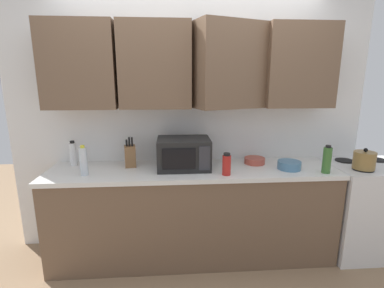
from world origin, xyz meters
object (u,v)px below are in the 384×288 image
(kettle, at_px, (364,160))
(bottle_red_sauce, at_px, (227,164))
(bottle_clear_tall, at_px, (84,161))
(bottle_green_oil, at_px, (327,160))
(stove_range, at_px, (364,208))
(microwave, at_px, (184,153))
(knife_block, at_px, (130,156))
(bottle_white_jar, at_px, (73,154))
(bowl_mixing_large, at_px, (255,161))
(bowl_ceramic_small, at_px, (289,165))

(kettle, relative_size, bottle_red_sauce, 0.99)
(kettle, height_order, bottle_clear_tall, bottle_clear_tall)
(kettle, xyz_separation_m, bottle_green_oil, (-0.39, -0.05, 0.03))
(stove_range, bearing_deg, kettle, -140.53)
(microwave, bearing_deg, knife_block, 170.50)
(kettle, height_order, bottle_green_oil, bottle_green_oil)
(bottle_clear_tall, height_order, bottle_white_jar, bottle_clear_tall)
(knife_block, relative_size, bowl_mixing_large, 1.44)
(knife_block, distance_m, bottle_green_oil, 1.78)
(bottle_white_jar, bearing_deg, bowl_ceramic_small, -7.40)
(stove_range, bearing_deg, knife_block, 176.99)
(microwave, bearing_deg, bowl_ceramic_small, -6.15)
(kettle, height_order, bowl_mixing_large, kettle)
(kettle, bearing_deg, microwave, 173.80)
(kettle, bearing_deg, knife_block, 173.02)
(bowl_mixing_large, bearing_deg, bottle_white_jar, 177.79)
(bottle_green_oil, relative_size, bowl_ceramic_small, 1.19)
(bottle_green_oil, height_order, bowl_mixing_large, bottle_green_oil)
(knife_block, height_order, bowl_ceramic_small, knife_block)
(bottle_green_oil, height_order, bottle_white_jar, bottle_green_oil)
(kettle, xyz_separation_m, microwave, (-1.63, 0.18, 0.05))
(microwave, height_order, knife_block, knife_block)
(microwave, distance_m, bowl_mixing_large, 0.71)
(stove_range, relative_size, bottle_red_sauce, 4.68)
(bowl_ceramic_small, bearing_deg, bowl_mixing_large, 143.97)
(kettle, relative_size, knife_block, 0.68)
(microwave, distance_m, bottle_white_jar, 1.06)
(knife_block, bearing_deg, bowl_mixing_large, 0.29)
(bowl_mixing_large, bearing_deg, bowl_ceramic_small, -36.03)
(kettle, xyz_separation_m, bowl_mixing_large, (-0.93, 0.27, -0.06))
(bottle_red_sauce, xyz_separation_m, bottle_white_jar, (-1.41, 0.38, 0.02))
(microwave, relative_size, knife_block, 1.68)
(knife_block, distance_m, bottle_white_jar, 0.55)
(bowl_ceramic_small, distance_m, bowl_mixing_large, 0.33)
(bottle_green_oil, bearing_deg, kettle, 8.09)
(bottle_green_oil, xyz_separation_m, bowl_ceramic_small, (-0.28, 0.13, -0.08))
(bottle_red_sauce, bearing_deg, stove_range, 7.36)
(bottle_red_sauce, relative_size, bowl_mixing_large, 0.98)
(kettle, height_order, bottle_red_sauce, kettle)
(knife_block, xyz_separation_m, bottle_white_jar, (-0.55, 0.07, 0.01))
(bottle_clear_tall, bearing_deg, kettle, -0.82)
(bowl_mixing_large, bearing_deg, knife_block, -179.71)
(bottle_red_sauce, bearing_deg, kettle, 2.09)
(bottle_green_oil, distance_m, bowl_ceramic_small, 0.32)
(bottle_clear_tall, bearing_deg, microwave, 9.30)
(knife_block, bearing_deg, bowl_ceramic_small, -7.30)
(stove_range, xyz_separation_m, bowl_mixing_large, (-1.10, 0.13, 0.48))
(stove_range, relative_size, bowl_ceramic_small, 4.35)
(microwave, bearing_deg, kettle, -6.20)
(bottle_white_jar, bearing_deg, bowl_mixing_large, -2.21)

